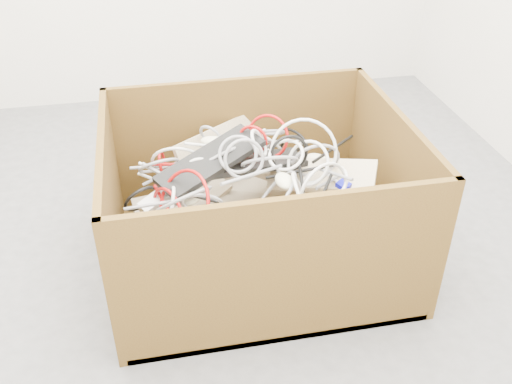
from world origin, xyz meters
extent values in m
plane|color=#505052|center=(0.00, 0.00, 0.00)|extent=(3.00, 3.00, 0.00)
cube|color=silver|center=(0.00, -1.50, 1.25)|extent=(3.00, 0.04, 2.50)
cube|color=#432C10|center=(0.10, -0.13, 0.01)|extent=(1.08, 0.90, 0.03)
cube|color=#432C10|center=(0.10, 0.31, 0.29)|extent=(1.08, 0.03, 0.58)
cube|color=#432C10|center=(0.10, -0.57, 0.29)|extent=(1.08, 0.02, 0.58)
cube|color=#432C10|center=(0.63, -0.13, 0.29)|extent=(0.02, 0.85, 0.58)
cube|color=#432C10|center=(-0.43, -0.13, 0.29)|extent=(0.03, 0.85, 0.58)
cube|color=gray|center=(0.10, -0.12, 0.08)|extent=(0.95, 0.82, 0.17)
cube|color=gray|center=(0.01, -0.18, 0.17)|extent=(0.68, 0.61, 0.19)
cube|color=beige|center=(-0.17, 0.00, 0.19)|extent=(0.41, 0.34, 0.15)
cube|color=beige|center=(0.31, 0.02, 0.23)|extent=(0.41, 0.25, 0.16)
cube|color=beige|center=(0.16, -0.36, 0.17)|extent=(0.18, 0.42, 0.07)
cube|color=beige|center=(-0.09, -0.30, 0.24)|extent=(0.43, 0.29, 0.11)
cube|color=beige|center=(0.39, -0.30, 0.24)|extent=(0.18, 0.41, 0.15)
cube|color=beige|center=(0.00, 0.19, 0.34)|extent=(0.39, 0.28, 0.16)
cube|color=beige|center=(-0.01, -0.23, 0.28)|extent=(0.39, 0.37, 0.17)
cube|color=beige|center=(0.35, -0.11, 0.34)|extent=(0.42, 0.32, 0.13)
cube|color=black|center=(0.09, -0.06, 0.40)|extent=(0.43, 0.22, 0.07)
cube|color=black|center=(-0.07, -0.10, 0.45)|extent=(0.42, 0.32, 0.12)
ellipsoid|color=beige|center=(-0.15, -0.17, 0.34)|extent=(0.11, 0.12, 0.04)
ellipsoid|color=beige|center=(0.38, 0.02, 0.34)|extent=(0.11, 0.11, 0.04)
ellipsoid|color=beige|center=(0.03, -0.39, 0.31)|extent=(0.10, 0.07, 0.04)
ellipsoid|color=beige|center=(0.16, -0.28, 0.45)|extent=(0.07, 0.11, 0.04)
ellipsoid|color=beige|center=(-0.03, 0.09, 0.42)|extent=(0.11, 0.09, 0.04)
ellipsoid|color=black|center=(0.18, -0.41, 0.27)|extent=(0.12, 0.11, 0.04)
cube|color=silver|center=(-0.19, -0.10, 0.36)|extent=(0.30, 0.21, 0.13)
cube|color=silver|center=(-0.16, -0.40, 0.34)|extent=(0.28, 0.10, 0.09)
cube|color=#0D10CF|center=(0.40, -0.22, 0.36)|extent=(0.06, 0.06, 0.03)
torus|color=silver|center=(0.20, -0.16, 0.47)|extent=(0.15, 0.13, 0.11)
torus|color=gray|center=(0.04, 0.03, 0.42)|extent=(0.09, 0.20, 0.19)
torus|color=gray|center=(0.12, 0.02, 0.43)|extent=(0.20, 0.15, 0.15)
torus|color=silver|center=(-0.11, -0.09, 0.40)|extent=(0.17, 0.02, 0.17)
torus|color=gray|center=(-0.03, -0.03, 0.41)|extent=(0.25, 0.21, 0.19)
torus|color=silver|center=(0.31, -0.24, 0.38)|extent=(0.25, 0.29, 0.16)
torus|color=#A20C0B|center=(-0.23, -0.23, 0.33)|extent=(0.12, 0.22, 0.24)
torus|color=gray|center=(-0.01, 0.15, 0.38)|extent=(0.19, 0.20, 0.17)
torus|color=#A20C0B|center=(0.11, 0.07, 0.41)|extent=(0.13, 0.13, 0.10)
torus|color=silver|center=(-0.17, 0.07, 0.35)|extent=(0.22, 0.14, 0.20)
torus|color=#A20C0B|center=(0.11, -0.02, 0.47)|extent=(0.15, 0.10, 0.17)
torus|color=silver|center=(0.30, -0.29, 0.38)|extent=(0.30, 0.15, 0.32)
torus|color=black|center=(0.22, -0.13, 0.46)|extent=(0.20, 0.04, 0.20)
torus|color=gray|center=(0.04, -0.21, 0.51)|extent=(0.20, 0.08, 0.19)
torus|color=#A20C0B|center=(0.20, -0.33, 0.36)|extent=(0.16, 0.06, 0.17)
torus|color=gray|center=(-0.18, -0.27, 0.41)|extent=(0.27, 0.22, 0.20)
torus|color=black|center=(-0.32, -0.10, 0.32)|extent=(0.18, 0.10, 0.18)
torus|color=#A20C0B|center=(0.17, 0.03, 0.45)|extent=(0.19, 0.17, 0.23)
torus|color=gray|center=(0.13, -0.28, 0.38)|extent=(0.23, 0.30, 0.23)
torus|color=gray|center=(0.03, -0.15, 0.49)|extent=(0.17, 0.11, 0.14)
torus|color=silver|center=(-0.22, -0.24, 0.37)|extent=(0.06, 0.19, 0.19)
torus|color=#A20C0B|center=(-0.18, -0.28, 0.39)|extent=(0.24, 0.26, 0.24)
torus|color=silver|center=(0.21, -0.34, 0.41)|extent=(0.11, 0.27, 0.25)
torus|color=gray|center=(0.20, 0.09, 0.44)|extent=(0.15, 0.13, 0.10)
torus|color=black|center=(0.30, 0.15, 0.35)|extent=(0.17, 0.18, 0.11)
torus|color=gray|center=(-0.03, 0.14, 0.42)|extent=(0.10, 0.11, 0.12)
torus|color=gray|center=(-0.12, -0.26, 0.38)|extent=(0.21, 0.13, 0.18)
torus|color=black|center=(0.30, 0.13, 0.35)|extent=(0.11, 0.05, 0.11)
torus|color=#A20C0B|center=(-0.23, 0.09, 0.34)|extent=(0.04, 0.15, 0.15)
torus|color=silver|center=(0.12, -0.07, 0.49)|extent=(0.07, 0.14, 0.14)
torus|color=silver|center=(0.28, -0.11, 0.45)|extent=(0.24, 0.19, 0.26)
torus|color=gray|center=(0.32, -0.12, 0.41)|extent=(0.23, 0.09, 0.22)
torus|color=gray|center=(0.14, -0.14, 0.44)|extent=(0.30, 0.24, 0.20)
torus|color=silver|center=(0.28, -0.17, 0.44)|extent=(0.19, 0.17, 0.18)
torus|color=silver|center=(-0.09, -0.43, 0.40)|extent=(0.10, 0.15, 0.13)
torus|color=gray|center=(-0.25, 0.03, 0.37)|extent=(0.20, 0.17, 0.13)
torus|color=silver|center=(0.19, 0.15, 0.36)|extent=(0.19, 0.22, 0.17)
cylinder|color=silver|center=(0.41, -0.25, 0.35)|extent=(0.10, 0.26, 0.02)
cylinder|color=gray|center=(0.06, -0.26, 0.47)|extent=(0.24, 0.18, 0.07)
cylinder|color=silver|center=(0.24, 0.12, 0.38)|extent=(0.13, 0.13, 0.06)
cylinder|color=gray|center=(0.36, -0.24, 0.43)|extent=(0.08, 0.16, 0.06)
cylinder|color=gray|center=(0.15, 0.15, 0.40)|extent=(0.06, 0.12, 0.05)
cylinder|color=silver|center=(-0.24, -0.02, 0.36)|extent=(0.17, 0.14, 0.06)
cylinder|color=silver|center=(-0.07, -0.07, 0.43)|extent=(0.02, 0.12, 0.03)
cylinder|color=silver|center=(-0.01, 0.04, 0.42)|extent=(0.28, 0.05, 0.09)
cylinder|color=gray|center=(0.02, -0.34, 0.39)|extent=(0.29, 0.07, 0.08)
cylinder|color=black|center=(-0.25, -0.07, 0.35)|extent=(0.06, 0.15, 0.02)
cylinder|color=black|center=(0.42, -0.02, 0.40)|extent=(0.23, 0.21, 0.03)
cylinder|color=gray|center=(-0.21, 0.02, 0.34)|extent=(0.21, 0.08, 0.06)
cylinder|color=black|center=(-0.13, 0.02, 0.37)|extent=(0.25, 0.03, 0.09)
cylinder|color=black|center=(-0.14, -0.23, 0.39)|extent=(0.18, 0.06, 0.06)
cylinder|color=gray|center=(-0.03, -0.08, 0.43)|extent=(0.09, 0.11, 0.05)
cylinder|color=gray|center=(-0.29, -0.22, 0.37)|extent=(0.19, 0.03, 0.04)
cylinder|color=black|center=(0.28, -0.33, 0.39)|extent=(0.15, 0.22, 0.08)
cylinder|color=black|center=(0.25, -0.17, 0.41)|extent=(0.25, 0.06, 0.07)
cylinder|color=gray|center=(-0.27, 0.09, 0.33)|extent=(0.18, 0.05, 0.04)
cylinder|color=gray|center=(-0.24, -0.06, 0.39)|extent=(0.15, 0.13, 0.06)
cylinder|color=#A20C0B|center=(-0.25, -0.18, 0.36)|extent=(0.05, 0.14, 0.04)
cylinder|color=black|center=(0.23, -0.28, 0.42)|extent=(0.04, 0.19, 0.05)
cylinder|color=#A20C0B|center=(-0.21, 0.05, 0.36)|extent=(0.15, 0.06, 0.02)
cylinder|color=gray|center=(-0.21, -0.28, 0.36)|extent=(0.22, 0.11, 0.05)
cylinder|color=silver|center=(0.14, 0.15, 0.40)|extent=(0.13, 0.08, 0.02)
cylinder|color=silver|center=(-0.26, -0.01, 0.33)|extent=(0.15, 0.13, 0.03)
camera|label=1|loc=(-0.25, -1.88, 1.51)|focal=40.64mm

